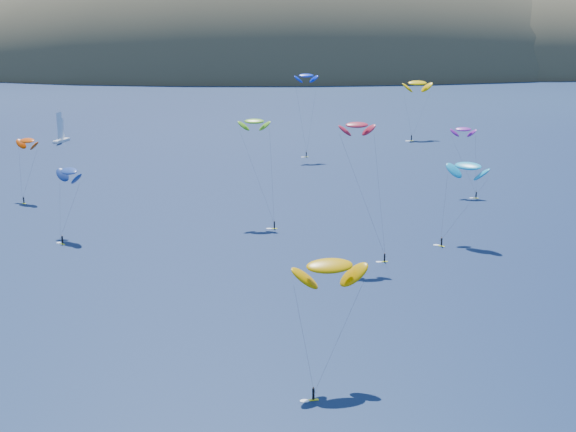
{
  "coord_description": "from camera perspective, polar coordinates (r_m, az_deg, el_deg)",
  "views": [
    {
      "loc": [
        -17.77,
        -68.19,
        48.75
      ],
      "look_at": [
        -9.2,
        80.0,
        9.0
      ],
      "focal_mm": 50.0,
      "sensor_mm": 36.0,
      "label": 1
    }
  ],
  "objects": [
    {
      "name": "kitesurfer_4",
      "position": [
        259.54,
        1.3,
        9.94
      ],
      "size": [
        7.82,
        4.95,
        28.06
      ],
      "rotation": [
        0.0,
        0.0,
        0.15
      ],
      "color": "#EDF51B",
      "rests_on": "ground"
    },
    {
      "name": "kitesurfer_9",
      "position": [
        154.58,
        4.93,
        6.44
      ],
      "size": [
        9.47,
        7.12,
        27.9
      ],
      "rotation": [
        0.0,
        0.0,
        0.1
      ],
      "color": "#EDF51B",
      "rests_on": "ground"
    },
    {
      "name": "kitesurfer_1",
      "position": [
        214.12,
        -18.05,
        5.12
      ],
      "size": [
        7.95,
        11.01,
        16.85
      ],
      "rotation": [
        0.0,
        0.0,
        -0.66
      ],
      "color": "#EDF51B",
      "rests_on": "ground"
    },
    {
      "name": "kitesurfer_2",
      "position": [
        105.65,
        2.98,
        -3.57
      ],
      "size": [
        10.32,
        11.38,
        17.89
      ],
      "rotation": [
        0.0,
        0.0,
        0.16
      ],
      "color": "#EDF51B",
      "rests_on": "ground"
    },
    {
      "name": "kitesurfer_11",
      "position": [
        302.29,
        9.19,
        9.32
      ],
      "size": [
        11.73,
        13.45,
        22.96
      ],
      "rotation": [
        0.0,
        0.0,
        0.17
      ],
      "color": "#EDF51B",
      "rests_on": "ground"
    },
    {
      "name": "island",
      "position": [
        635.92,
        1.89,
        9.62
      ],
      "size": [
        730.0,
        300.0,
        210.0
      ],
      "color": "#3D3526",
      "rests_on": "ground"
    },
    {
      "name": "kitesurfer_6",
      "position": [
        214.44,
        12.36,
        6.03
      ],
      "size": [
        6.83,
        10.0,
        18.46
      ],
      "rotation": [
        0.0,
        0.0,
        -0.21
      ],
      "color": "#EDF51B",
      "rests_on": "ground"
    },
    {
      "name": "sailboat",
      "position": [
        300.66,
        -15.82,
        5.28
      ],
      "size": [
        10.2,
        9.06,
        12.18
      ],
      "rotation": [
        0.0,
        0.0,
        -0.32
      ],
      "color": "white",
      "rests_on": "ground"
    },
    {
      "name": "kitesurfer_5",
      "position": [
        171.17,
        12.68,
        3.48
      ],
      "size": [
        11.66,
        10.78,
        18.26
      ],
      "rotation": [
        0.0,
        0.0,
        -0.74
      ],
      "color": "#EDF51B",
      "rests_on": "ground"
    },
    {
      "name": "kitesurfer_3",
      "position": [
        182.89,
        -2.42,
        6.72
      ],
      "size": [
        8.32,
        12.1,
        24.51
      ],
      "rotation": [
        0.0,
        0.0,
        -0.05
      ],
      "color": "#EDF51B",
      "rests_on": "ground"
    },
    {
      "name": "kitesurfer_10",
      "position": [
        177.44,
        -15.31,
        3.1
      ],
      "size": [
        8.33,
        13.2,
        16.13
      ],
      "rotation": [
        0.0,
        0.0,
        -0.84
      ],
      "color": "#EDF51B",
      "rests_on": "ground"
    }
  ]
}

